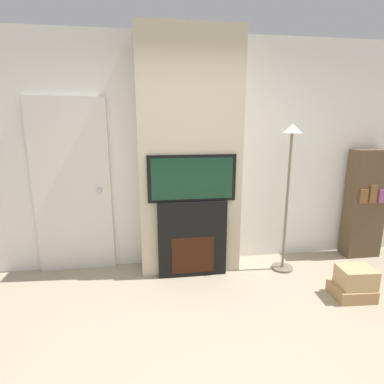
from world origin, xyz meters
name	(u,v)px	position (x,y,z in m)	size (l,w,h in m)	color
wall_back	(187,155)	(0.00, 2.03, 1.35)	(6.00, 0.06, 2.70)	silver
chimney_breast	(190,157)	(0.00, 1.82, 1.35)	(1.14, 0.36, 2.70)	beige
fireplace	(192,239)	(0.00, 1.64, 0.44)	(0.78, 0.15, 0.88)	black
television	(192,178)	(0.00, 1.63, 1.14)	(0.97, 0.07, 0.51)	black
floor_lamp	(289,173)	(1.10, 1.60, 1.17)	(0.25, 0.25, 1.72)	#726651
box_stack	(354,284)	(1.54, 0.92, 0.15)	(0.39, 0.34, 0.32)	tan
bookshelf	(365,204)	(2.29, 1.83, 0.70)	(0.45, 0.25, 1.40)	brown
entry_door	(72,188)	(-1.34, 1.97, 1.00)	(0.86, 0.09, 2.00)	silver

